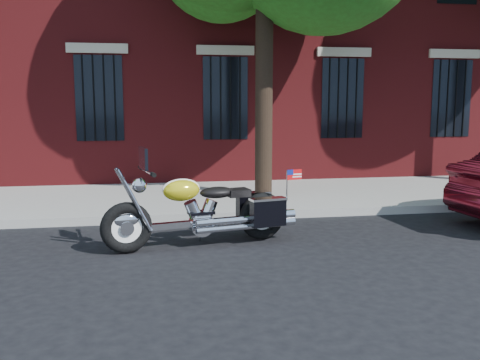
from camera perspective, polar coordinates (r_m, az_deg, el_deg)
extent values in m
plane|color=black|center=(8.51, 3.27, -6.15)|extent=(120.00, 120.00, 0.00)
cube|color=gray|center=(9.81, 1.49, -3.73)|extent=(40.00, 0.16, 0.15)
cube|color=gray|center=(11.62, -0.29, -1.80)|extent=(40.00, 3.60, 0.15)
cube|color=black|center=(13.27, -1.60, 8.69)|extent=(1.10, 0.14, 2.00)
cube|color=#B2A893|center=(13.29, -1.60, 13.66)|extent=(1.40, 0.20, 0.22)
cylinder|color=black|center=(13.19, -1.55, 8.70)|extent=(0.04, 0.04, 2.00)
cylinder|color=black|center=(11.18, 2.58, 10.27)|extent=(0.36, 0.36, 5.00)
torus|color=black|center=(7.71, -12.03, -5.00)|extent=(0.76, 0.32, 0.74)
torus|color=black|center=(8.30, 2.39, -3.86)|extent=(0.76, 0.32, 0.74)
cylinder|color=white|center=(7.71, -12.03, -5.00)|extent=(0.55, 0.18, 0.55)
cylinder|color=white|center=(8.30, 2.39, -3.86)|extent=(0.55, 0.18, 0.55)
ellipsoid|color=white|center=(7.69, -12.05, -4.20)|extent=(0.41, 0.22, 0.21)
ellipsoid|color=gold|center=(8.27, 2.39, -2.97)|extent=(0.41, 0.23, 0.21)
cube|color=white|center=(7.95, -4.54, -4.60)|extent=(1.64, 0.45, 0.09)
cylinder|color=white|center=(7.97, -4.16, -4.72)|extent=(0.39, 0.27, 0.35)
cylinder|color=white|center=(7.96, 0.06, -4.63)|extent=(1.37, 0.39, 0.10)
ellipsoid|color=gold|center=(7.78, -6.29, -1.10)|extent=(0.60, 0.42, 0.31)
ellipsoid|color=black|center=(7.95, -2.46, -1.33)|extent=(0.59, 0.42, 0.17)
cube|color=black|center=(8.52, 1.40, -2.70)|extent=(0.55, 0.28, 0.42)
cube|color=black|center=(8.01, 3.01, -3.44)|extent=(0.55, 0.28, 0.42)
cylinder|color=white|center=(7.62, -9.92, 0.97)|extent=(0.22, 0.85, 0.04)
sphere|color=white|center=(7.63, -10.70, -0.55)|extent=(0.26, 0.26, 0.22)
cube|color=black|center=(7.59, -10.28, 2.27)|extent=(0.14, 0.44, 0.31)
cube|color=red|center=(8.05, 5.81, 0.58)|extent=(0.24, 0.07, 0.15)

